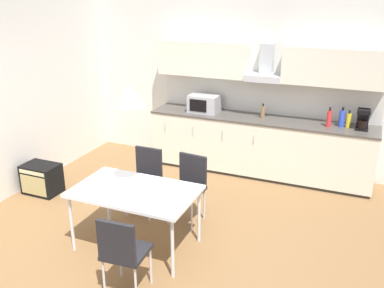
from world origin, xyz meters
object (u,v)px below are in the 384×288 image
coffee_maker (363,119)px  chair_near_right (122,249)px  bottle_red (329,118)px  chair_far_right (189,182)px  microwave (204,103)px  bottle_yellow (349,120)px  bottle_blue (342,118)px  pendant_lamp (130,95)px  dining_table (135,194)px  guitar_amp (42,179)px  bottle_brown (263,112)px  chair_far_left (146,174)px

coffee_maker → chair_near_right: 3.97m
bottle_red → chair_near_right: (-1.47, -3.36, -0.53)m
chair_far_right → bottle_red: bearing=50.0°
microwave → bottle_yellow: (2.24, 0.03, -0.03)m
bottle_blue → pendant_lamp: pendant_lamp is taller
bottle_red → dining_table: size_ratio=0.21×
chair_near_right → guitar_amp: (-2.30, 1.48, -0.31)m
chair_near_right → pendant_lamp: bearing=111.4°
bottle_blue → coffee_maker: bearing=-2.6°
microwave → chair_near_right: (0.50, -3.40, -0.54)m
dining_table → guitar_amp: dining_table is taller
bottle_brown → dining_table: bottle_brown is taller
bottle_blue → bottle_yellow: bottle_blue is taller
bottle_blue → chair_far_left: size_ratio=0.34×
coffee_maker → pendant_lamp: (-2.25, -2.62, 0.73)m
chair_far_right → guitar_amp: (-2.30, -0.13, -0.31)m
chair_near_right → bottle_yellow: bearing=63.1°
coffee_maker → bottle_blue: coffee_maker is taller
chair_far_right → guitar_amp: bearing=-176.7°
bottle_brown → bottle_blue: size_ratio=0.78×
bottle_brown → chair_near_right: (-0.47, -3.43, -0.50)m
bottle_yellow → guitar_amp: 4.56m
dining_table → chair_far_right: 0.88m
chair_near_right → guitar_amp: chair_near_right is taller
pendant_lamp → bottle_yellow: bearing=52.0°
microwave → chair_far_left: (-0.13, -1.79, -0.54)m
microwave → pendant_lamp: (0.18, -2.60, 0.74)m
guitar_amp → coffee_maker: bearing=24.8°
microwave → chair_far_right: microwave is taller
bottle_yellow → chair_far_right: bearing=-133.6°
chair_far_left → pendant_lamp: 1.54m
bottle_yellow → chair_far_right: size_ratio=0.29×
bottle_yellow → chair_near_right: (-1.74, -3.43, -0.51)m
bottle_red → chair_far_left: (-2.10, -1.75, -0.53)m
bottle_brown → chair_far_left: bearing=-121.2°
microwave → bottle_brown: size_ratio=2.10×
dining_table → chair_far_right: (0.32, 0.80, -0.15)m
bottle_blue → chair_near_right: size_ratio=0.34×
bottle_brown → chair_near_right: bottle_brown is taller
microwave → dining_table: (0.18, -2.60, -0.40)m
bottle_red → bottle_yellow: bottle_red is taller
bottle_brown → microwave: bearing=-178.6°
dining_table → guitar_amp: (-1.98, 0.67, -0.46)m
microwave → chair_far_left: microwave is taller
chair_far_left → chair_far_right: size_ratio=1.00×
bottle_red → pendant_lamp: 3.21m
chair_far_right → pendant_lamp: pendant_lamp is taller
bottle_yellow → pendant_lamp: 3.42m
microwave → chair_far_right: (0.50, -1.79, -0.54)m
dining_table → pendant_lamp: bearing=-158.2°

